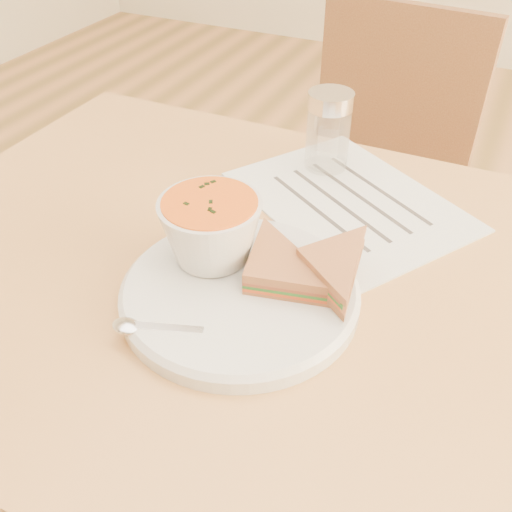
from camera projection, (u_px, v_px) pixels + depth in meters
The scene contains 9 objects.
dining_table at pixel (268, 453), 0.90m from camera, with size 1.00×0.70×0.75m, color #A37032, non-canonical shape.
chair_far at pixel (355, 215), 1.32m from camera, with size 0.38×0.38×0.86m, color brown, non-canonical shape.
plate at pixel (240, 294), 0.62m from camera, with size 0.26×0.26×0.02m, color silver, non-canonical shape.
soup_bowl at pixel (211, 233), 0.63m from camera, with size 0.11×0.11×0.08m, color silver, non-canonical shape.
sandwich_half_a at pixel (242, 287), 0.60m from camera, with size 0.11×0.11×0.03m, color #A06038, non-canonical shape.
sandwich_half_b at pixel (296, 259), 0.62m from camera, with size 0.09×0.09×0.03m, color #A06038, non-canonical shape.
spoon at pixel (171, 329), 0.57m from camera, with size 0.15×0.03×0.01m, color silver, non-canonical shape.
paper_menu at pixel (349, 201), 0.78m from camera, with size 0.31×0.23×0.00m, color white, non-canonical shape.
condiment_shaker at pixel (328, 132), 0.82m from camera, with size 0.06×0.06×0.12m, color silver, non-canonical shape.
Camera 1 is at (0.20, -0.47, 1.18)m, focal length 40.00 mm.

